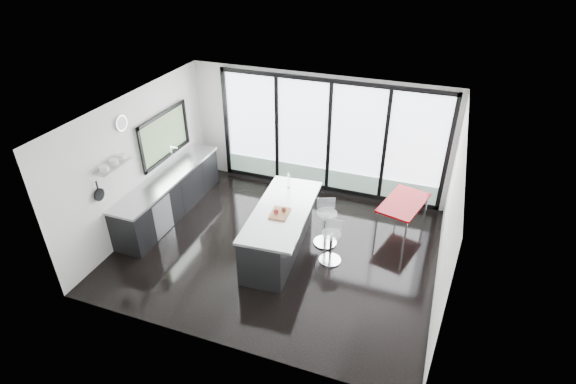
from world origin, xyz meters
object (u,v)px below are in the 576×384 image
at_px(bar_stool_near, 331,247).
at_px(red_table, 402,216).
at_px(bar_stool_far, 326,228).
at_px(island, 278,230).

bearing_deg(bar_stool_near, red_table, 53.44).
xyz_separation_m(bar_stool_near, bar_stool_far, (-0.24, 0.50, 0.04)).
height_order(island, bar_stool_far, island).
bearing_deg(island, bar_stool_far, 33.49).
xyz_separation_m(bar_stool_far, red_table, (1.34, 1.01, -0.04)).
bearing_deg(bar_stool_far, red_table, 14.74).
distance_m(bar_stool_near, bar_stool_far, 0.55).
relative_size(bar_stool_far, red_table, 0.59).
distance_m(bar_stool_far, red_table, 1.68).
bearing_deg(red_table, bar_stool_far, -143.20).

